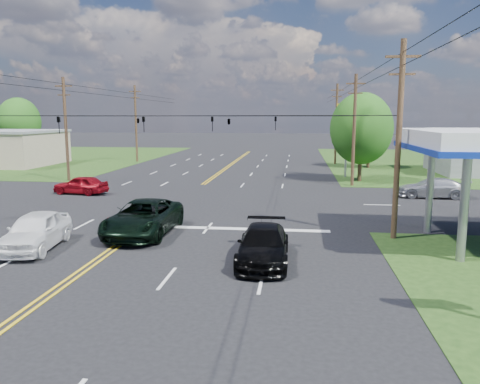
# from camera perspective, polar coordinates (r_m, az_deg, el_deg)

# --- Properties ---
(ground) EXTENTS (280.00, 280.00, 0.00)m
(ground) POSITION_cam_1_polar(r_m,az_deg,el_deg) (33.71, -7.23, -1.06)
(ground) COLOR black
(ground) RESTS_ON ground
(grass_nw) EXTENTS (46.00, 48.00, 0.03)m
(grass_nw) POSITION_cam_1_polar(r_m,az_deg,el_deg) (77.57, -26.96, 3.78)
(grass_nw) COLOR #1D3B13
(grass_nw) RESTS_ON ground
(stop_bar) EXTENTS (10.00, 0.50, 0.02)m
(stop_bar) POSITION_cam_1_polar(r_m,az_deg,el_deg) (25.07, -0.57, -4.54)
(stop_bar) COLOR silver
(stop_bar) RESTS_ON ground
(pole_se) EXTENTS (1.60, 0.28, 9.50)m
(pole_se) POSITION_cam_1_polar(r_m,az_deg,el_deg) (23.66, 18.77, 6.20)
(pole_se) COLOR #432D1C
(pole_se) RESTS_ON ground
(pole_nw) EXTENTS (1.60, 0.28, 9.50)m
(pole_nw) POSITION_cam_1_polar(r_m,az_deg,el_deg) (46.30, -20.46, 7.32)
(pole_nw) COLOR #432D1C
(pole_nw) RESTS_ON ground
(pole_ne) EXTENTS (1.60, 0.28, 9.50)m
(pole_ne) POSITION_cam_1_polar(r_m,az_deg,el_deg) (41.44, 13.74, 7.49)
(pole_ne) COLOR #432D1C
(pole_ne) RESTS_ON ground
(pole_left_far) EXTENTS (1.60, 0.28, 10.00)m
(pole_left_far) POSITION_cam_1_polar(r_m,az_deg,el_deg) (63.78, -12.58, 8.25)
(pole_left_far) COLOR #432D1C
(pole_left_far) RESTS_ON ground
(pole_right_far) EXTENTS (1.60, 0.28, 10.00)m
(pole_right_far) POSITION_cam_1_polar(r_m,az_deg,el_deg) (60.34, 11.65, 8.24)
(pole_right_far) COLOR #432D1C
(pole_right_far) RESTS_ON ground
(span_wire_signals) EXTENTS (26.00, 18.00, 1.13)m
(span_wire_signals) POSITION_cam_1_polar(r_m,az_deg,el_deg) (33.18, -7.44, 9.18)
(span_wire_signals) COLOR black
(span_wire_signals) RESTS_ON ground
(power_lines) EXTENTS (26.04, 100.00, 0.64)m
(power_lines) POSITION_cam_1_polar(r_m,az_deg,el_deg) (31.36, -8.47, 13.93)
(power_lines) COLOR black
(power_lines) RESTS_ON ground
(tree_right_a) EXTENTS (5.70, 5.70, 8.18)m
(tree_right_a) POSITION_cam_1_polar(r_m,az_deg,el_deg) (44.54, 14.58, 7.49)
(tree_right_a) COLOR #432D1C
(tree_right_a) RESTS_ON ground
(tree_right_b) EXTENTS (4.94, 4.94, 7.09)m
(tree_right_b) POSITION_cam_1_polar(r_m,az_deg,el_deg) (56.78, 15.49, 7.09)
(tree_right_b) COLOR #432D1C
(tree_right_b) RESTS_ON ground
(tree_far_l) EXTENTS (6.08, 6.08, 8.72)m
(tree_far_l) POSITION_cam_1_polar(r_m,az_deg,el_deg) (75.71, -25.35, 7.73)
(tree_far_l) COLOR #432D1C
(tree_far_l) RESTS_ON ground
(pickup_dkgreen) EXTENTS (2.93, 6.23, 1.72)m
(pickup_dkgreen) POSITION_cam_1_polar(r_m,az_deg,el_deg) (24.30, -11.70, -3.09)
(pickup_dkgreen) COLOR black
(pickup_dkgreen) RESTS_ON ground
(suv_black) EXTENTS (2.13, 5.08, 1.47)m
(suv_black) POSITION_cam_1_polar(r_m,az_deg,el_deg) (19.35, 2.86, -6.46)
(suv_black) COLOR black
(suv_black) RESTS_ON ground
(pickup_white) EXTENTS (2.63, 5.15, 1.68)m
(pickup_white) POSITION_cam_1_polar(r_m,az_deg,el_deg) (23.16, -23.67, -4.34)
(pickup_white) COLOR white
(pickup_white) RESTS_ON ground
(sedan_red) EXTENTS (4.41, 2.26, 1.44)m
(sedan_red) POSITION_cam_1_polar(r_m,az_deg,el_deg) (38.32, -18.84, 0.84)
(sedan_red) COLOR maroon
(sedan_red) RESTS_ON ground
(sedan_far) EXTENTS (5.10, 2.27, 1.45)m
(sedan_far) POSITION_cam_1_polar(r_m,az_deg,el_deg) (37.47, 22.38, 0.47)
(sedan_far) COLOR #B1B1B6
(sedan_far) RESTS_ON ground
(polesign_ne) EXTENTS (2.01, 0.72, 7.31)m
(polesign_ne) POSITION_cam_1_polar(r_m,az_deg,el_deg) (47.31, 12.94, 8.51)
(polesign_ne) COLOR #A5A5AA
(polesign_ne) RESTS_ON ground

